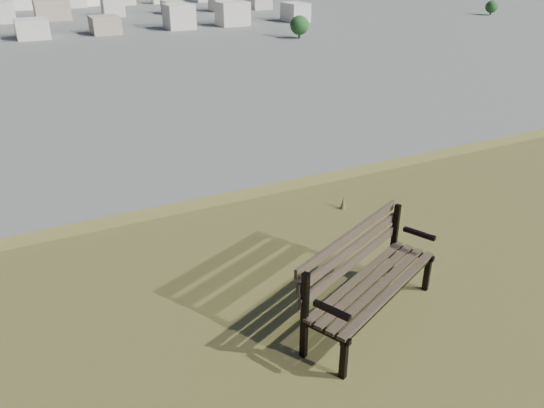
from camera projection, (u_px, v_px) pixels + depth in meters
park_bench at (366, 273)px, 4.64m from camera, size 1.65×1.12×0.83m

